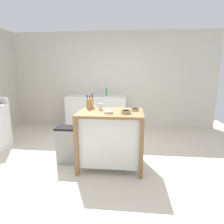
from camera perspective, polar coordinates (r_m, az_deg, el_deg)
ground_plane at (r=3.37m, az=-3.97°, el=-15.16°), size 6.60×6.60×0.00m
wall_back at (r=5.37m, az=0.15°, el=9.45°), size 5.60×0.10×2.60m
kitchen_island at (r=3.09m, az=-0.38°, el=-7.30°), size 1.01×0.72×0.93m
knife_block at (r=3.28m, az=-6.63°, el=2.74°), size 0.11×0.09×0.25m
bowl_ceramic_wide at (r=2.85m, az=-1.12°, el=0.02°), size 0.14×0.14×0.04m
bowl_ceramic_small at (r=3.06m, az=6.86°, el=0.80°), size 0.13×0.13×0.04m
bowl_stoneware_deep at (r=2.85m, az=4.18°, el=0.06°), size 0.15×0.15×0.05m
drinking_cup at (r=3.09m, az=-3.45°, el=1.58°), size 0.07×0.07×0.11m
pepper_grinder at (r=3.13m, az=-7.06°, el=2.26°), size 0.04×0.04×0.19m
trash_bin at (r=3.38m, az=-13.08°, el=-9.49°), size 0.36×0.28×0.63m
sink_counter at (r=5.19m, az=-4.53°, el=-0.10°), size 1.58×0.60×0.90m
sink_faucet at (r=5.24m, az=-4.36°, el=6.22°), size 0.02×0.02×0.22m
bottle_hand_soap at (r=5.03m, az=-1.68°, el=5.93°), size 0.05×0.05×0.22m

